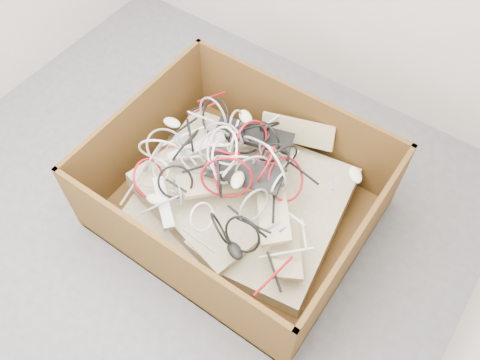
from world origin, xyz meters
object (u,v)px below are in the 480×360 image
Objects in this scene: power_strip_left at (197,148)px; vga_plug at (285,233)px; cardboard_box at (235,199)px; power_strip_right at (163,203)px.

power_strip_left reaches higher than vga_plug.
cardboard_box is at bearing -171.63° from vga_plug.
cardboard_box is 4.89× the size of power_strip_right.
vga_plug is at bearing -65.84° from power_strip_left.
power_strip_right is (-0.20, -0.32, 0.19)m from cardboard_box.
vga_plug is at bearing -19.41° from cardboard_box.
cardboard_box reaches higher than vga_plug.
power_strip_left is 0.35m from power_strip_right.
cardboard_box reaches higher than power_strip_left.
power_strip_left is 1.15× the size of power_strip_right.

